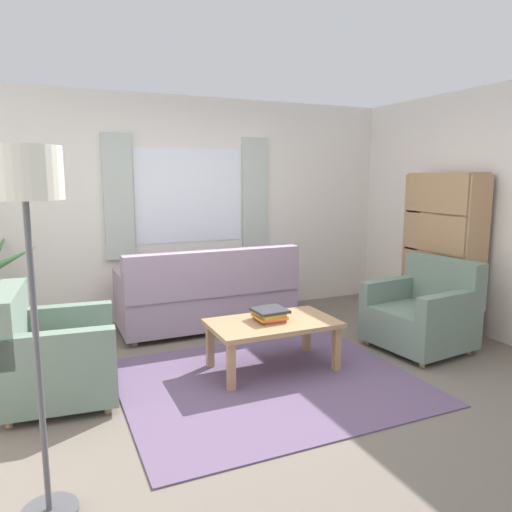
{
  "coord_description": "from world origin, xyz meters",
  "views": [
    {
      "loc": [
        -1.62,
        -3.39,
        1.69
      ],
      "look_at": [
        0.2,
        0.7,
        0.94
      ],
      "focal_mm": 33.86,
      "sensor_mm": 36.0,
      "label": 1
    }
  ],
  "objects_px": {
    "armchair_right": "(423,313)",
    "coffee_table": "(273,327)",
    "armchair_left": "(51,355)",
    "book_stack_on_table": "(269,314)",
    "couch": "(208,296)",
    "standing_lamp": "(26,210)",
    "bookshelf": "(442,250)"
  },
  "relations": [
    {
      "from": "couch",
      "to": "coffee_table",
      "type": "xyz_separation_m",
      "value": [
        0.15,
        -1.34,
        0.01
      ]
    },
    {
      "from": "armchair_right",
      "to": "standing_lamp",
      "type": "relative_size",
      "value": 0.51
    },
    {
      "from": "couch",
      "to": "bookshelf",
      "type": "relative_size",
      "value": 1.1
    },
    {
      "from": "armchair_right",
      "to": "bookshelf",
      "type": "distance_m",
      "value": 0.9
    },
    {
      "from": "armchair_right",
      "to": "coffee_table",
      "type": "height_order",
      "value": "armchair_right"
    },
    {
      "from": "armchair_right",
      "to": "bookshelf",
      "type": "bearing_deg",
      "value": 117.05
    },
    {
      "from": "coffee_table",
      "to": "book_stack_on_table",
      "type": "xyz_separation_m",
      "value": [
        -0.01,
        0.04,
        0.11
      ]
    },
    {
      "from": "coffee_table",
      "to": "bookshelf",
      "type": "relative_size",
      "value": 0.64
    },
    {
      "from": "couch",
      "to": "armchair_left",
      "type": "bearing_deg",
      "value": 36.02
    },
    {
      "from": "armchair_left",
      "to": "armchair_right",
      "type": "xyz_separation_m",
      "value": [
        3.37,
        -0.27,
        0.0
      ]
    },
    {
      "from": "book_stack_on_table",
      "to": "bookshelf",
      "type": "height_order",
      "value": "bookshelf"
    },
    {
      "from": "couch",
      "to": "armchair_right",
      "type": "xyz_separation_m",
      "value": [
        1.74,
        -1.45,
        -0.01
      ]
    },
    {
      "from": "armchair_left",
      "to": "book_stack_on_table",
      "type": "height_order",
      "value": "armchair_left"
    },
    {
      "from": "coffee_table",
      "to": "armchair_left",
      "type": "bearing_deg",
      "value": 175.14
    },
    {
      "from": "couch",
      "to": "armchair_right",
      "type": "distance_m",
      "value": 2.27
    },
    {
      "from": "armchair_left",
      "to": "couch",
      "type": "bearing_deg",
      "value": -48.52
    },
    {
      "from": "coffee_table",
      "to": "bookshelf",
      "type": "bearing_deg",
      "value": 7.52
    },
    {
      "from": "bookshelf",
      "to": "standing_lamp",
      "type": "height_order",
      "value": "standing_lamp"
    },
    {
      "from": "armchair_right",
      "to": "coffee_table",
      "type": "xyz_separation_m",
      "value": [
        -1.59,
        0.11,
        0.03
      ]
    },
    {
      "from": "coffee_table",
      "to": "standing_lamp",
      "type": "height_order",
      "value": "standing_lamp"
    },
    {
      "from": "bookshelf",
      "to": "armchair_right",
      "type": "bearing_deg",
      "value": 123.68
    },
    {
      "from": "armchair_right",
      "to": "coffee_table",
      "type": "relative_size",
      "value": 0.84
    },
    {
      "from": "couch",
      "to": "book_stack_on_table",
      "type": "height_order",
      "value": "couch"
    },
    {
      "from": "armchair_right",
      "to": "book_stack_on_table",
      "type": "height_order",
      "value": "armchair_right"
    },
    {
      "from": "armchair_left",
      "to": "standing_lamp",
      "type": "distance_m",
      "value": 1.8
    },
    {
      "from": "bookshelf",
      "to": "standing_lamp",
      "type": "xyz_separation_m",
      "value": [
        -4.03,
        -1.5,
        0.65
      ]
    },
    {
      "from": "book_stack_on_table",
      "to": "bookshelf",
      "type": "xyz_separation_m",
      "value": [
        2.21,
        0.25,
        0.39
      ]
    },
    {
      "from": "armchair_left",
      "to": "armchair_right",
      "type": "height_order",
      "value": "same"
    },
    {
      "from": "armchair_left",
      "to": "standing_lamp",
      "type": "xyz_separation_m",
      "value": [
        -0.05,
        -1.36,
        1.18
      ]
    },
    {
      "from": "armchair_right",
      "to": "bookshelf",
      "type": "height_order",
      "value": "bookshelf"
    },
    {
      "from": "coffee_table",
      "to": "standing_lamp",
      "type": "bearing_deg",
      "value": -146.59
    },
    {
      "from": "bookshelf",
      "to": "standing_lamp",
      "type": "distance_m",
      "value": 4.35
    }
  ]
}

